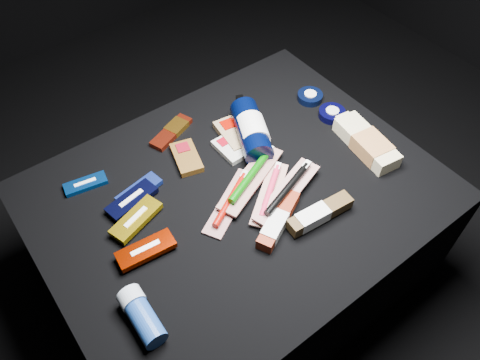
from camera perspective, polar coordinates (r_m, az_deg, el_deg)
ground at (r=1.52m, az=-0.23°, el=-10.65°), size 3.00×3.00×0.00m
cloth_table at (r=1.35m, az=-0.26°, el=-6.54°), size 0.98×0.78×0.40m
luna_bar_0 at (r=1.25m, az=-18.30°, el=-0.45°), size 0.11×0.06×0.01m
luna_bar_1 at (r=1.20m, az=-12.20°, el=-1.25°), size 0.12×0.06×0.02m
luna_bar_2 at (r=1.18m, az=-13.05°, el=-2.39°), size 0.14×0.07×0.02m
luna_bar_3 at (r=1.14m, az=-12.54°, el=-4.65°), size 0.14×0.09×0.02m
luna_bar_4 at (r=1.08m, az=-11.40°, el=-8.34°), size 0.14×0.06×0.02m
clif_bar_0 at (r=1.26m, az=-6.60°, el=2.88°), size 0.09×0.13×0.02m
clif_bar_1 at (r=1.27m, az=-1.43°, el=3.89°), size 0.05×0.10×0.02m
clif_bar_2 at (r=1.31m, az=-0.87°, el=5.76°), size 0.08×0.13×0.02m
power_bar at (r=1.33m, az=-8.16°, el=6.00°), size 0.15×0.09×0.02m
lotion_bottle at (r=1.27m, az=1.40°, el=6.04°), size 0.15×0.25×0.08m
cream_tin_upper at (r=1.44m, az=8.53°, el=10.03°), size 0.08×0.08×0.02m
cream_tin_lower at (r=1.39m, az=11.15°, el=7.96°), size 0.08×0.08×0.02m
bodywash_bottle at (r=1.31m, az=15.24°, el=4.34°), size 0.10×0.22×0.04m
deodorant_stick at (r=1.00m, az=-11.91°, el=-15.85°), size 0.05×0.13×0.05m
toothbrush_pack_0 at (r=1.15m, az=-1.12°, el=-2.47°), size 0.21×0.15×0.02m
toothbrush_pack_1 at (r=1.16m, az=3.68°, el=-1.40°), size 0.20×0.16×0.02m
toothbrush_pack_2 at (r=1.18m, az=1.43°, el=0.50°), size 0.25×0.15×0.03m
toothbrush_pack_3 at (r=1.15m, az=5.88°, el=-1.17°), size 0.24×0.12×0.03m
toothpaste_carton_red at (r=1.11m, az=4.55°, el=-5.15°), size 0.17×0.11×0.03m
toothpaste_carton_green at (r=1.13m, az=9.42°, el=-4.21°), size 0.18×0.05×0.03m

